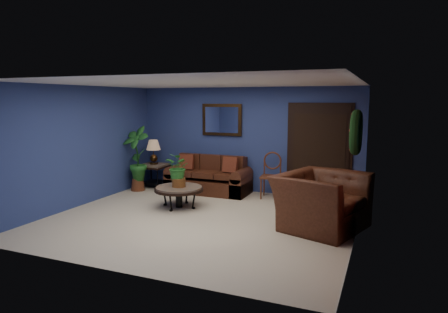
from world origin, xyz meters
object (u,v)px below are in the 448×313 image
at_px(sofa, 210,180).
at_px(side_chair, 271,172).
at_px(end_table, 154,169).
at_px(table_lamp, 153,149).
at_px(coffee_table, 179,189).
at_px(armchair, 321,201).

bearing_deg(sofa, side_chair, 1.95).
height_order(end_table, table_lamp, table_lamp).
bearing_deg(end_table, side_chair, 1.42).
height_order(coffee_table, armchair, armchair).
distance_m(side_chair, armchair, 2.28).
height_order(coffee_table, end_table, end_table).
bearing_deg(end_table, coffee_table, -44.03).
xyz_separation_m(coffee_table, armchair, (2.92, -0.25, 0.10)).
relative_size(coffee_table, side_chair, 0.97).
bearing_deg(armchair, coffee_table, 103.68).
height_order(end_table, side_chair, side_chair).
xyz_separation_m(side_chair, armchair, (1.39, -1.80, -0.11)).
height_order(side_chair, armchair, side_chair).
xyz_separation_m(table_lamp, side_chair, (3.06, 0.08, -0.39)).
distance_m(sofa, table_lamp, 1.68).
relative_size(sofa, armchair, 1.34).
height_order(coffee_table, table_lamp, table_lamp).
bearing_deg(sofa, coffee_table, -90.40).
xyz_separation_m(table_lamp, armchair, (4.45, -1.73, -0.50)).
height_order(sofa, side_chair, side_chair).
xyz_separation_m(sofa, armchair, (2.91, -1.75, 0.19)).
bearing_deg(sofa, end_table, -179.10).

